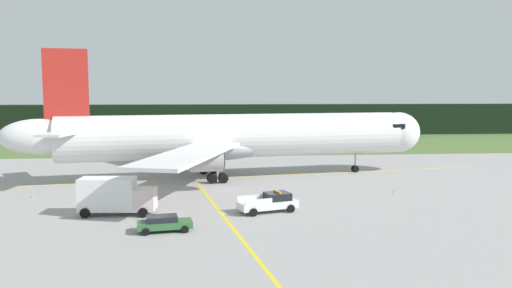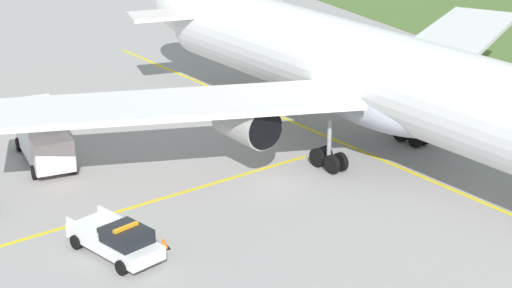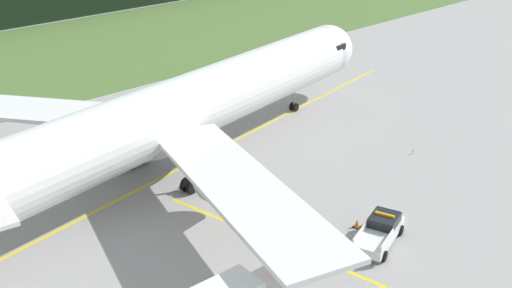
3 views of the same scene
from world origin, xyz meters
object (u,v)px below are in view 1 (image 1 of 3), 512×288
Objects in this scene: staff_car at (164,223)px; catering_truck at (115,195)px; airliner at (233,137)px; apron_cone at (271,203)px; ops_pickup_truck at (270,202)px.

catering_truck is at bearing 129.09° from staff_car.
apron_cone is at bearing -80.11° from airliner.
apron_cone is at bearing 81.17° from ops_pickup_truck.
ops_pickup_truck reaches higher than staff_car.
staff_car is at bearing -139.56° from apron_cone.
ops_pickup_truck is 14.36m from catering_truck.
staff_car is (4.96, -6.11, -1.11)m from catering_truck.
ops_pickup_truck reaches higher than apron_cone.
staff_car is (-9.37, -5.94, -0.20)m from ops_pickup_truck.
airliner is 12.05× the size of staff_car.
staff_car reaches higher than apron_cone.
catering_truck reaches higher than staff_car.
apron_cone is at bearing 40.44° from staff_car.
ops_pickup_truck is at bearing -0.66° from catering_truck.
airliner is 7.94× the size of catering_truck.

